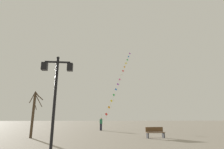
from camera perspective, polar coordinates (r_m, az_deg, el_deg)
The scene contains 6 objects.
ground_plane at distance 22.60m, azimuth -6.55°, elevation -18.32°, with size 160.00×160.00×0.00m, color gray.
twin_lantern_lamp_post at distance 9.07m, azimuth -18.10°, elevation -3.00°, with size 1.56×0.28×4.78m.
kite_train at distance 33.12m, azimuth 2.59°, elevation -1.66°, with size 7.50×12.60×16.81m.
kite_flyer at distance 24.47m, azimuth -3.66°, elevation -15.94°, with size 0.43×0.61×1.71m.
bare_tree at distance 17.03m, azimuth -24.60°, elevation -11.39°, with size 1.48×2.07×4.02m.
park_bench at distance 15.97m, azimuth 14.10°, elevation -18.15°, with size 1.63×0.55×0.89m.
Camera 1 is at (-0.05, -2.54, 1.67)m, focal length 27.56 mm.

